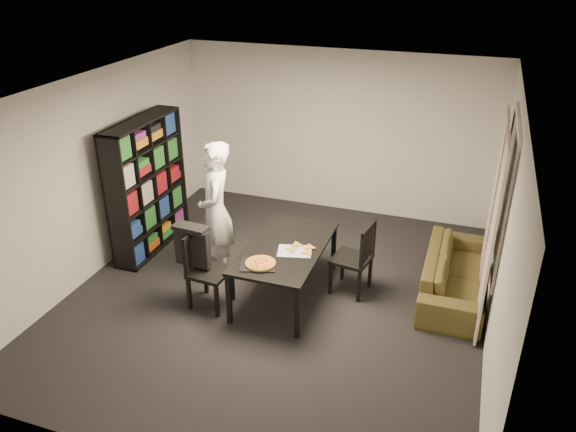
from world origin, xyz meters
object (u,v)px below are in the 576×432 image
(chair_left, at_px, (203,264))
(baking_tray, at_px, (258,265))
(bookshelf, at_px, (147,186))
(dining_table, at_px, (285,250))
(chair_right, at_px, (359,254))
(person, at_px, (216,211))
(sofa, at_px, (455,273))
(pepperoni_pizza, at_px, (261,263))

(chair_left, xyz_separation_m, baking_tray, (0.73, -0.02, 0.15))
(bookshelf, bearing_deg, dining_table, -13.87)
(bookshelf, xyz_separation_m, baking_tray, (2.10, -1.08, -0.26))
(chair_right, bearing_deg, person, -75.84)
(sofa, bearing_deg, baking_tray, 120.20)
(dining_table, height_order, pepperoni_pizza, pepperoni_pizza)
(chair_left, bearing_deg, sofa, -62.30)
(dining_table, distance_m, person, 1.06)
(chair_right, distance_m, person, 1.89)
(bookshelf, height_order, pepperoni_pizza, bookshelf)
(bookshelf, relative_size, sofa, 1.00)
(dining_table, relative_size, baking_tray, 4.13)
(dining_table, bearing_deg, chair_right, 21.73)
(sofa, bearing_deg, person, 100.43)
(dining_table, distance_m, sofa, 2.16)
(dining_table, bearing_deg, person, 170.07)
(chair_left, height_order, baking_tray, chair_left)
(sofa, bearing_deg, dining_table, 109.99)
(person, height_order, pepperoni_pizza, person)
(chair_left, distance_m, baking_tray, 0.74)
(pepperoni_pizza, bearing_deg, baking_tray, -167.55)
(person, relative_size, baking_tray, 4.61)
(dining_table, xyz_separation_m, baking_tray, (-0.15, -0.52, 0.07))
(bookshelf, bearing_deg, chair_left, -37.68)
(dining_table, relative_size, sofa, 0.87)
(bookshelf, relative_size, pepperoni_pizza, 5.43)
(bookshelf, height_order, baking_tray, bookshelf)
(chair_left, distance_m, person, 0.79)
(chair_left, xyz_separation_m, person, (-0.13, 0.68, 0.37))
(person, bearing_deg, bookshelf, -131.90)
(chair_right, distance_m, pepperoni_pizza, 1.30)
(dining_table, bearing_deg, sofa, 19.99)
(pepperoni_pizza, relative_size, sofa, 0.18)
(chair_right, relative_size, sofa, 0.51)
(chair_right, xyz_separation_m, person, (-1.85, -0.16, 0.37))
(chair_left, distance_m, pepperoni_pizza, 0.77)
(bookshelf, relative_size, baking_tray, 4.75)
(person, bearing_deg, chair_right, 70.02)
(person, height_order, sofa, person)
(chair_left, bearing_deg, baking_tray, -86.92)
(bookshelf, height_order, chair_right, bookshelf)
(bookshelf, bearing_deg, sofa, 2.37)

